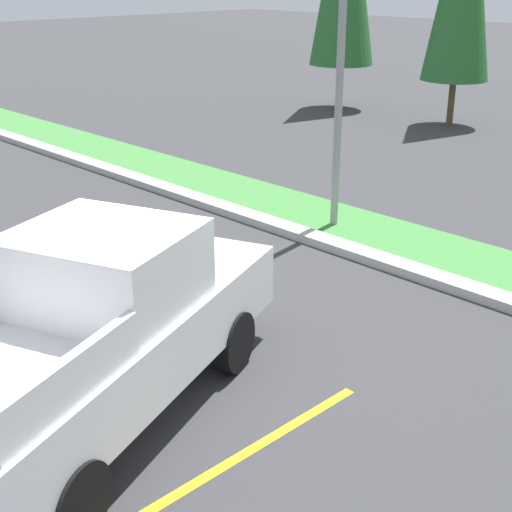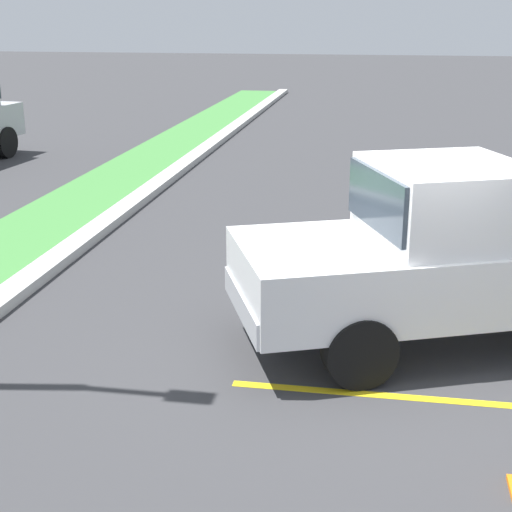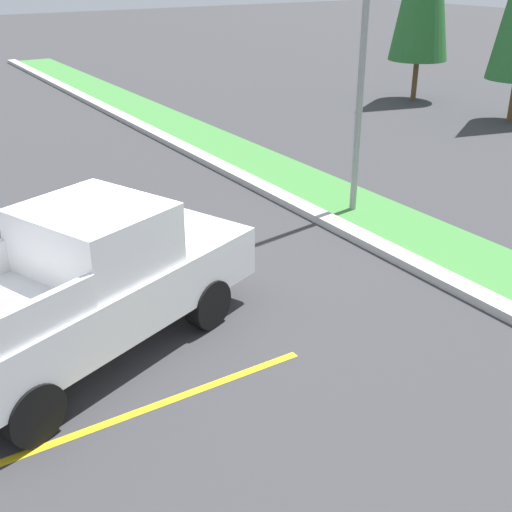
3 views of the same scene
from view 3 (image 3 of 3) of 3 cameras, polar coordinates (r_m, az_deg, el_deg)
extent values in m
plane|color=#38383A|center=(10.18, -11.49, -5.23)|extent=(120.00, 120.00, 0.00)
cube|color=yellow|center=(10.69, -17.14, -4.34)|extent=(0.12, 4.80, 0.01)
cube|color=yellow|center=(8.18, -10.70, -13.52)|extent=(0.12, 4.80, 0.01)
cube|color=#B2B2AD|center=(12.53, 10.11, 1.24)|extent=(56.00, 0.40, 0.15)
cube|color=#42843D|center=(13.27, 13.64, 2.07)|extent=(56.00, 1.80, 0.06)
cylinder|color=black|center=(10.64, -11.34, -1.50)|extent=(0.54, 0.81, 0.76)
cylinder|color=black|center=(9.58, -4.28, -4.18)|extent=(0.54, 0.81, 0.76)
cylinder|color=black|center=(7.87, -19.21, -12.91)|extent=(0.54, 0.81, 0.76)
cube|color=white|center=(8.95, -14.98, -3.62)|extent=(3.69, 5.53, 0.76)
cube|color=white|center=(8.78, -14.07, 1.71)|extent=(2.23, 2.14, 0.84)
cube|color=#2D3842|center=(9.26, -10.31, 3.64)|extent=(1.53, 0.66, 0.63)
cube|color=white|center=(7.32, -19.79, -5.70)|extent=(0.80, 1.80, 0.44)
cube|color=silver|center=(10.64, -4.41, 0.48)|extent=(1.74, 0.82, 0.28)
cylinder|color=gray|center=(13.40, 9.47, 17.71)|extent=(0.14, 0.14, 6.83)
cylinder|color=brown|center=(26.18, 13.87, 14.85)|extent=(0.20, 0.20, 1.51)
cube|color=orange|center=(11.87, -20.63, -1.74)|extent=(0.36, 0.36, 0.04)
cone|color=orange|center=(11.75, -20.85, -0.43)|extent=(0.28, 0.28, 0.56)
cylinder|color=white|center=(11.74, -20.87, -0.31)|extent=(0.19, 0.19, 0.07)
camera|label=1|loc=(2.17, -67.57, -2.93)|focal=50.66mm
camera|label=2|loc=(16.43, -22.70, 18.42)|focal=53.23mm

